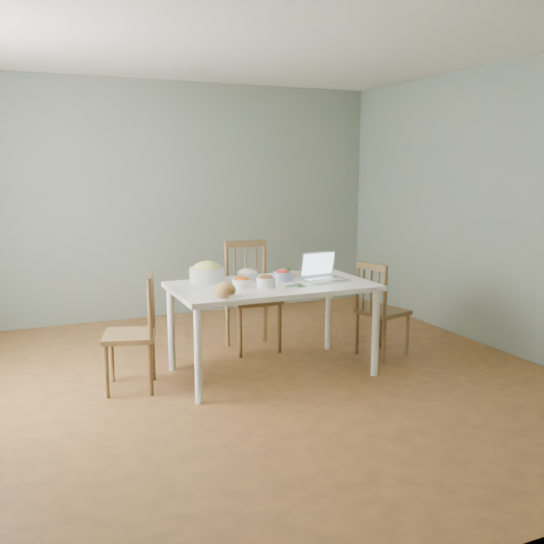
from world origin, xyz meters
name	(u,v)px	position (x,y,z in m)	size (l,w,h in m)	color
floor	(254,382)	(0.00, 0.00, 0.00)	(5.00, 5.00, 0.00)	#53351C
ceiling	(252,36)	(0.00, 0.00, 2.70)	(5.00, 5.00, 0.00)	white
wall_back	(173,201)	(0.00, 2.50, 1.35)	(5.00, 0.00, 2.70)	slate
wall_front	(480,265)	(0.00, -2.50, 1.35)	(5.00, 0.00, 2.70)	slate
wall_right	(498,209)	(2.50, 0.00, 1.35)	(0.00, 5.00, 2.70)	slate
dining_table	(272,329)	(0.23, 0.14, 0.39)	(1.66, 0.93, 0.78)	white
chair_far	(253,297)	(0.32, 0.82, 0.52)	(0.46, 0.44, 1.04)	#4D351A
chair_left	(129,333)	(-0.95, 0.24, 0.46)	(0.41, 0.39, 0.92)	#4D351A
chair_right	(383,309)	(1.36, 0.18, 0.44)	(0.39, 0.37, 0.89)	#4D351A
bread_boule	(225,290)	(-0.31, -0.20, 0.83)	(0.17, 0.17, 0.11)	#BA8842
butter_stick	(235,296)	(-0.25, -0.26, 0.79)	(0.10, 0.03, 0.03)	beige
bowl_squash	(207,272)	(-0.25, 0.41, 0.86)	(0.30, 0.30, 0.18)	#DDD45F
bowl_carrot	(242,282)	(-0.06, 0.10, 0.82)	(0.16, 0.16, 0.09)	#D14F02
bowl_onion	(247,275)	(0.09, 0.37, 0.83)	(0.18, 0.18, 0.10)	beige
bowl_mushroom	(266,281)	(0.12, 0.01, 0.83)	(0.16, 0.16, 0.10)	#472118
bowl_redpep	(283,275)	(0.36, 0.22, 0.83)	(0.17, 0.17, 0.10)	red
bowl_broccoli	(286,272)	(0.47, 0.39, 0.82)	(0.13, 0.13, 0.08)	#1B6416
flatbread	(288,273)	(0.53, 0.49, 0.79)	(0.21, 0.21, 0.02)	#D6B37A
basil_bunch	(295,285)	(0.36, -0.02, 0.79)	(0.19, 0.19, 0.02)	#286C27
laptop	(327,267)	(0.71, 0.07, 0.90)	(0.34, 0.29, 0.24)	silver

